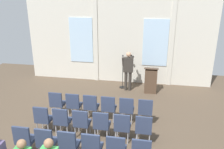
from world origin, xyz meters
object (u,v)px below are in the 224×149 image
chair_r0_c1 (74,104)px  chair_r2_c1 (46,141)px  chair_r2_c3 (92,146)px  chair_r1_c0 (43,118)px  chair_r2_c0 (24,138)px  chair_r2_c4 (116,149)px  chair_r1_c3 (102,123)px  lectern (151,80)px  chair_r0_c5 (145,110)px  chair_r1_c4 (122,125)px  chair_r0_c4 (127,108)px  chair_r2_c2 (69,143)px  chair_r1_c1 (62,119)px  mic_stand (123,81)px  chair_r1_c5 (144,127)px  chair_r0_c2 (91,105)px  chair_r0_c0 (57,102)px  chair_r0_c3 (109,107)px  speaker (128,68)px  chair_r1_c2 (81,121)px

chair_r0_c1 → chair_r2_c1: 2.14m
chair_r2_c3 → chair_r1_c0: bearing=149.7°
chair_r2_c0 → chair_r2_c4: same height
chair_r1_c3 → lectern: bearing=70.4°
lectern → chair_r2_c4: size_ratio=1.23×
chair_r0_c5 → chair_r1_c4: size_ratio=1.00×
chair_r0_c4 → chair_r1_c0: same height
chair_r1_c3 → chair_r2_c2: same height
chair_r1_c3 → chair_r1_c4: (0.61, 0.00, 0.00)m
chair_r0_c1 → chair_r1_c0: 1.23m
chair_r1_c1 → chair_r2_c1: (0.00, -1.07, 0.00)m
chair_r1_c3 → chair_r2_c4: bearing=-60.3°
mic_stand → chair_r2_c2: 5.18m
chair_r0_c4 → chair_r2_c0: 3.25m
mic_stand → chair_r1_c5: size_ratio=1.65×
chair_r0_c1 → chair_r1_c3: bearing=-41.2°
chair_r2_c4 → chair_r0_c5: bearing=74.1°
chair_r0_c2 → chair_r1_c5: size_ratio=1.00×
chair_r0_c0 → chair_r1_c5: size_ratio=1.00×
chair_r1_c5 → chair_r0_c5: bearing=90.0°
lectern → mic_stand: bearing=166.9°
chair_r0_c2 → chair_r1_c4: same height
chair_r2_c0 → chair_r0_c1: bearing=74.1°
chair_r1_c0 → chair_r2_c2: 1.63m
chair_r2_c0 → chair_r2_c4: 2.45m
chair_r1_c5 → chair_r0_c0: bearing=160.7°
mic_stand → chair_r2_c3: 5.13m
chair_r1_c4 → chair_r2_c1: bearing=-149.7°
chair_r0_c1 → chair_r0_c2: same height
chair_r0_c3 → chair_r1_c5: size_ratio=1.00×
chair_r1_c1 → chair_r2_c3: (1.22, -1.07, 0.00)m
mic_stand → chair_r2_c2: bearing=-97.5°
chair_r0_c3 → chair_r0_c4: same height
lectern → chair_r1_c3: 3.99m
speaker → chair_r1_c0: size_ratio=1.87×
chair_r1_c3 → chair_r2_c3: 1.07m
chair_r2_c4 → chair_r2_c0: bearing=180.0°
chair_r0_c3 → chair_r1_c5: same height
lectern → chair_r0_c2: lectern is taller
chair_r2_c1 → chair_r1_c1: bearing=90.0°
chair_r0_c2 → chair_r2_c1: same height
chair_r1_c3 → chair_r1_c4: same height
chair_r2_c0 → chair_r2_c1: size_ratio=1.00×
mic_stand → chair_r0_c1: (-1.29, -2.98, 0.20)m
chair_r0_c0 → chair_r1_c2: size_ratio=1.00×
chair_r0_c3 → chair_r1_c3: size_ratio=1.00×
lectern → chair_r0_c5: lectern is taller
chair_r2_c2 → chair_r2_c4: 1.22m
chair_r2_c0 → chair_r2_c2: size_ratio=1.00×
chair_r1_c3 → chair_r2_c1: same height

